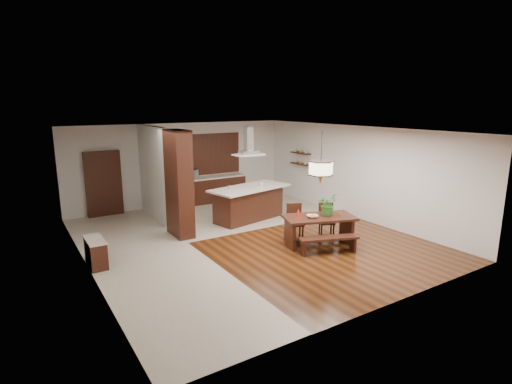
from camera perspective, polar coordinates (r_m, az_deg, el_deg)
room_shell at (r=10.38m, az=-1.40°, el=4.19°), size 9.00×9.04×2.92m
tile_hallway at (r=9.83m, az=-15.40°, el=-9.19°), size 2.50×9.00×0.01m
tile_kitchen at (r=13.53m, az=-2.27°, el=-2.73°), size 5.50×4.00×0.01m
soffit_band at (r=10.29m, az=-1.43°, el=8.73°), size 8.00×9.00×0.02m
partition_pier at (r=10.94m, az=-10.95°, el=1.14°), size 0.45×1.00×2.90m
partition_stub at (r=12.89m, az=-14.40°, el=2.69°), size 0.18×2.40×2.90m
hallway_console at (r=9.69m, az=-21.91°, el=-8.03°), size 0.37×0.88×0.63m
hallway_doorway at (r=13.69m, az=-20.92°, el=1.11°), size 1.10×0.20×2.10m
rear_counter at (r=14.77m, az=-6.43°, el=0.38°), size 2.60×0.62×0.95m
kitchen_window at (r=14.79m, az=-7.00°, el=5.39°), size 2.60×0.08×1.50m
shelf_lower at (r=14.78m, az=6.33°, el=4.03°), size 0.26×0.90×0.04m
shelf_upper at (r=14.73m, az=6.37°, el=5.57°), size 0.26×0.90×0.04m
dining_table at (r=10.39m, az=8.98°, el=-4.50°), size 2.00×1.44×0.75m
dining_bench at (r=9.93m, az=10.32°, el=-7.46°), size 1.49×0.81×0.41m
dining_chair_left at (r=10.76m, az=5.64°, el=-4.28°), size 0.55×0.55×0.94m
dining_chair_right at (r=11.07m, az=10.07°, el=-3.99°), size 0.55×0.55×0.91m
pendant_lantern at (r=10.03m, az=9.31°, el=4.79°), size 0.64×0.64×1.31m
foliage_plant at (r=10.43m, az=10.17°, el=-1.73°), size 0.63×0.58×0.57m
fruit_bowl at (r=10.17m, az=8.06°, el=-3.48°), size 0.36×0.36×0.07m
napkin_cone at (r=10.25m, az=6.06°, el=-2.90°), size 0.14×0.14×0.21m
gold_ornament at (r=10.45m, az=11.78°, el=-3.11°), size 0.07×0.07×0.09m
kitchen_island at (r=12.42m, az=-1.02°, el=-1.57°), size 2.74×1.63×1.06m
range_hood at (r=12.09m, az=-1.07°, el=7.31°), size 0.90×0.55×0.87m
island_cup at (r=12.43m, az=0.72°, el=1.11°), size 0.15×0.15×0.10m
microwave at (r=14.34m, az=-9.56°, el=2.51°), size 0.69×0.59×0.32m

